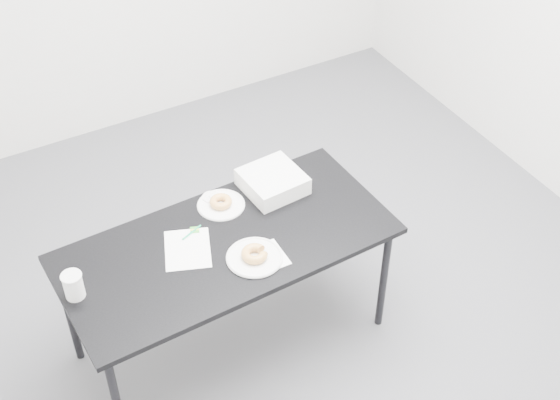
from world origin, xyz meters
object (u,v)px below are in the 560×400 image
table (227,250)px  donut_far (221,202)px  bakery_box (273,182)px  plate_far (221,205)px  pen (192,232)px  plate_near (255,257)px  coffee_cup (73,285)px  scorecard (188,249)px  donut_near (255,254)px

table → donut_far: (0.08, 0.23, 0.07)m
donut_far → bakery_box: bearing=-2.4°
plate_far → bakery_box: bearing=-2.4°
donut_far → bakery_box: (0.27, -0.01, 0.02)m
table → pen: pen is taller
plate_far → donut_far: size_ratio=2.13×
plate_far → plate_near: bearing=-93.4°
pen → coffee_cup: bearing=168.5°
scorecard → bakery_box: (0.52, 0.18, 0.04)m
scorecard → bakery_box: bearing=39.6°
donut_near → bakery_box: 0.47m
donut_near → donut_far: 0.38m
plate_near → donut_far: bearing=86.6°
bakery_box → pen: bearing=-172.9°
pen → plate_near: bearing=-80.0°
coffee_cup → table: bearing=-1.5°
scorecard → pen: pen is taller
table → plate_near: bearing=-69.7°
scorecard → donut_far: 0.31m
scorecard → plate_near: bearing=-19.1°
scorecard → plate_far: plate_far is taller
table → plate_near: plate_near is taller
bakery_box → coffee_cup: bearing=-173.3°
plate_near → bakery_box: bakery_box is taller
table → scorecard: (-0.17, 0.04, 0.05)m
plate_near → coffee_cup: bearing=167.2°
coffee_cup → bakery_box: bearing=11.0°
pen → plate_far: pen is taller
scorecard → donut_far: size_ratio=2.39×
pen → coffee_cup: coffee_cup is taller
scorecard → plate_near: plate_near is taller
plate_near → coffee_cup: (-0.74, 0.17, 0.05)m
pen → plate_far: 0.22m
scorecard → donut_near: donut_near is taller
plate_near → bakery_box: bearing=51.9°
scorecard → pen: (0.06, 0.08, 0.00)m
donut_near → pen: bearing=122.2°
plate_far → scorecard: bearing=-143.5°
table → coffee_cup: 0.68m
donut_far → bakery_box: bakery_box is taller
pen → donut_near: 0.32m
scorecard → plate_far: bearing=57.4°
donut_near → donut_far: donut_near is taller
table → bakery_box: bearing=29.5°
table → pen: (-0.11, 0.12, 0.06)m
donut_far → coffee_cup: size_ratio=0.86×
plate_near → donut_far: donut_far is taller
donut_far → plate_near: bearing=-93.4°
donut_far → coffee_cup: (-0.76, -0.21, 0.04)m
plate_far → donut_near: bearing=-93.4°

